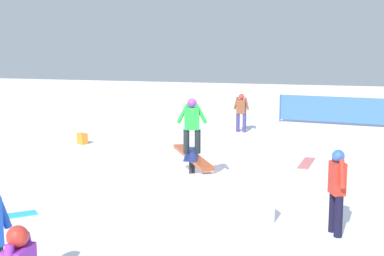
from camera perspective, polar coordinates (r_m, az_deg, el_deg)
The scene contains 10 objects.
ground_plane at distance 12.09m, azimuth -0.00°, elevation -6.09°, with size 60.00×60.00×0.00m, color white.
rail_feature at distance 11.95m, azimuth -0.00°, elevation -3.32°, with size 2.32×1.54×0.70m.
snow_kicker_ramp at distance 10.18m, azimuth 2.85°, elevation -7.45°, with size 1.80×1.50×0.54m, color white.
main_rider_on_rail at distance 11.82m, azimuth -0.00°, elevation 0.01°, with size 1.51×0.69×1.26m.
bystander_brown at distance 19.12m, azimuth 5.28°, elevation 1.86°, with size 0.22×0.58×1.37m.
bystander_red at distance 9.18m, azimuth 15.20°, elevation -6.12°, with size 0.57×0.31×1.44m.
loose_snowboard_cyan at distance 10.50m, azimuth -19.84°, elevation -8.96°, with size 1.31×0.28×0.02m, color #26B5CD.
loose_snowboard_coral at distance 14.50m, azimuth 12.11°, elevation -3.68°, with size 1.40×0.28×0.02m, color #E06664.
backpack_on_snow at distance 17.21m, azimuth -11.63°, elevation -1.12°, with size 0.30×0.22×0.34m, color orange.
safety_fence at distance 21.44m, azimuth 15.51°, elevation 1.89°, with size 0.63×4.73×1.10m.
Camera 1 is at (-11.21, -3.26, 3.17)m, focal length 50.00 mm.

